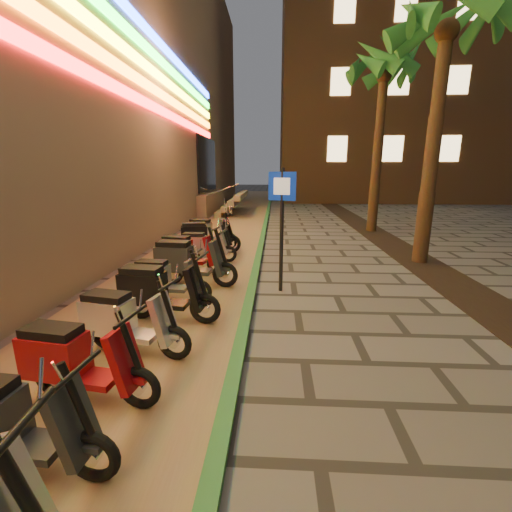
# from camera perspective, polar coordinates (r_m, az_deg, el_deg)

# --- Properties ---
(ground) EXTENTS (120.00, 120.00, 0.00)m
(ground) POSITION_cam_1_polar(r_m,az_deg,el_deg) (3.52, 10.65, -31.09)
(ground) COLOR #474442
(ground) RESTS_ON ground
(parking_strip) EXTENTS (3.40, 60.00, 0.01)m
(parking_strip) POSITION_cam_1_polar(r_m,az_deg,el_deg) (12.89, -6.51, 2.92)
(parking_strip) COLOR #8C7251
(parking_strip) RESTS_ON ground
(green_curb) EXTENTS (0.18, 60.00, 0.10)m
(green_curb) POSITION_cam_1_polar(r_m,az_deg,el_deg) (12.70, 1.07, 3.05)
(green_curb) COLOR #276A31
(green_curb) RESTS_ON ground
(planting_strip) EXTENTS (1.20, 40.00, 0.02)m
(planting_strip) POSITION_cam_1_polar(r_m,az_deg,el_deg) (8.82, 30.31, -4.17)
(planting_strip) COLOR black
(planting_strip) RESTS_ON ground
(apartment_block) EXTENTS (18.00, 16.06, 25.00)m
(apartment_block) POSITION_cam_1_polar(r_m,az_deg,el_deg) (37.10, 20.55, 28.95)
(apartment_block) COLOR brown
(apartment_block) RESTS_ON ground
(palm_c) EXTENTS (2.97, 3.02, 6.91)m
(palm_c) POSITION_cam_1_polar(r_m,az_deg,el_deg) (10.77, 29.23, 30.02)
(palm_c) COLOR #472D19
(palm_c) RESTS_ON ground
(palm_d) EXTENTS (2.97, 3.02, 7.16)m
(palm_d) POSITION_cam_1_polar(r_m,az_deg,el_deg) (15.40, 20.54, 26.27)
(palm_d) COLOR #472D19
(palm_d) RESTS_ON ground
(pedestrian_sign) EXTENTS (0.54, 0.19, 2.53)m
(pedestrian_sign) POSITION_cam_1_polar(r_m,az_deg,el_deg) (6.94, 4.32, 7.09)
(pedestrian_sign) COLOR black
(pedestrian_sign) RESTS_ON ground
(scooter_4) EXTENTS (1.53, 0.54, 1.08)m
(scooter_4) POSITION_cam_1_polar(r_m,az_deg,el_deg) (3.72, -36.06, -21.62)
(scooter_4) COLOR black
(scooter_4) RESTS_ON ground
(scooter_5) EXTENTS (1.58, 0.64, 1.11)m
(scooter_5) POSITION_cam_1_polar(r_m,az_deg,el_deg) (4.35, -27.97, -15.07)
(scooter_5) COLOR black
(scooter_5) RESTS_ON ground
(scooter_6) EXTENTS (1.59, 0.71, 1.12)m
(scooter_6) POSITION_cam_1_polar(r_m,az_deg,el_deg) (5.10, -21.18, -9.96)
(scooter_6) COLOR black
(scooter_6) RESTS_ON ground
(scooter_7) EXTENTS (1.72, 0.66, 1.21)m
(scooter_7) POSITION_cam_1_polar(r_m,az_deg,el_deg) (5.97, -16.06, -5.61)
(scooter_7) COLOR black
(scooter_7) RESTS_ON ground
(scooter_8) EXTENTS (1.50, 0.52, 1.05)m
(scooter_8) POSITION_cam_1_polar(r_m,az_deg,el_deg) (6.82, -15.09, -3.69)
(scooter_8) COLOR black
(scooter_8) RESTS_ON ground
(scooter_9) EXTENTS (1.83, 0.69, 1.29)m
(scooter_9) POSITION_cam_1_polar(r_m,az_deg,el_deg) (7.63, -11.53, -0.79)
(scooter_9) COLOR black
(scooter_9) RESTS_ON ground
(scooter_10) EXTENTS (1.68, 0.76, 1.18)m
(scooter_10) POSITION_cam_1_polar(r_m,az_deg,el_deg) (8.62, -11.52, 0.60)
(scooter_10) COLOR black
(scooter_10) RESTS_ON ground
(scooter_11) EXTENTS (1.50, 0.53, 1.06)m
(scooter_11) POSITION_cam_1_polar(r_m,az_deg,el_deg) (9.56, -8.91, 1.72)
(scooter_11) COLOR black
(scooter_11) RESTS_ON ground
(scooter_12) EXTENTS (1.80, 0.88, 1.27)m
(scooter_12) POSITION_cam_1_polar(r_m,az_deg,el_deg) (10.43, -8.74, 3.26)
(scooter_12) COLOR black
(scooter_12) RESTS_ON ground
(scooter_13) EXTENTS (1.67, 0.83, 1.18)m
(scooter_13) POSITION_cam_1_polar(r_m,az_deg,el_deg) (11.45, -8.10, 4.05)
(scooter_13) COLOR black
(scooter_13) RESTS_ON ground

